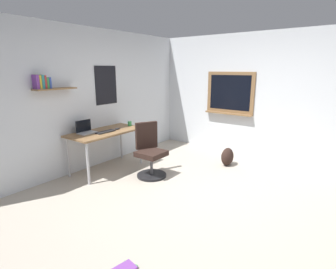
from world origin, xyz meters
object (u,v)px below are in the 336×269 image
(backpack, at_px, (227,157))
(laptop, at_px, (86,130))
(office_chair, at_px, (150,153))
(coffee_mug, at_px, (130,124))
(desk, at_px, (106,135))
(keyboard, at_px, (106,132))
(computer_mouse, at_px, (117,129))

(backpack, bearing_deg, laptop, 134.89)
(office_chair, xyz_separation_m, backpack, (1.30, -0.90, -0.23))
(coffee_mug, bearing_deg, desk, 176.66)
(laptop, relative_size, coffee_mug, 3.37)
(laptop, height_order, keyboard, laptop)
(office_chair, relative_size, computer_mouse, 9.13)
(office_chair, bearing_deg, laptop, 120.46)
(office_chair, distance_m, backpack, 1.59)
(desk, height_order, coffee_mug, coffee_mug)
(keyboard, distance_m, computer_mouse, 0.28)
(office_chair, xyz_separation_m, coffee_mug, (0.32, 0.80, 0.39))
(laptop, relative_size, backpack, 0.87)
(keyboard, relative_size, backpack, 1.04)
(laptop, bearing_deg, keyboard, -45.03)
(desk, bearing_deg, computer_mouse, -21.87)
(computer_mouse, relative_size, backpack, 0.29)
(computer_mouse, distance_m, coffee_mug, 0.39)
(keyboard, bearing_deg, office_chair, -65.54)
(office_chair, xyz_separation_m, computer_mouse, (-0.06, 0.75, 0.36))
(coffee_mug, bearing_deg, laptop, 167.97)
(keyboard, distance_m, backpack, 2.39)
(office_chair, distance_m, laptop, 1.22)
(keyboard, xyz_separation_m, computer_mouse, (0.28, 0.00, 0.01))
(desk, relative_size, laptop, 4.47)
(keyboard, bearing_deg, backpack, -45.12)
(desk, height_order, office_chair, office_chair)
(desk, xyz_separation_m, laptop, (-0.31, 0.16, 0.13))
(laptop, height_order, computer_mouse, laptop)
(keyboard, bearing_deg, computer_mouse, 0.00)
(laptop, relative_size, keyboard, 0.84)
(office_chair, bearing_deg, coffee_mug, 68.07)
(office_chair, height_order, coffee_mug, office_chair)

